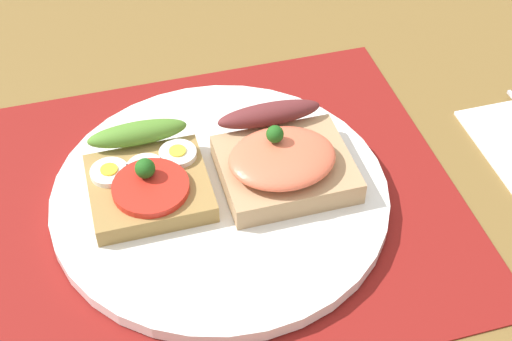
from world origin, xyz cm
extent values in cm
cube|color=brown|center=(0.00, 0.00, -1.60)|extent=(120.00, 90.00, 3.20)
cube|color=maroon|center=(0.00, 0.00, 0.15)|extent=(38.48, 33.81, 0.30)
cylinder|color=white|center=(0.00, 0.00, 0.88)|extent=(27.16, 27.16, 1.15)
cube|color=olive|center=(-5.47, 1.07, 2.26)|extent=(9.33, 8.61, 1.62)
cylinder|color=red|center=(-5.44, 0.22, 3.37)|extent=(5.99, 5.99, 0.60)
ellipsoid|color=#51862B|center=(-5.47, 5.77, 3.97)|extent=(8.21, 2.20, 1.80)
sphere|color=#1E5919|center=(-5.58, 1.07, 4.47)|extent=(1.60, 1.60, 1.60)
cylinder|color=white|center=(-8.27, 2.55, 3.32)|extent=(3.05, 3.05, 0.50)
cylinder|color=yellow|center=(-8.27, 2.55, 3.65)|extent=(1.37, 1.37, 0.16)
cylinder|color=white|center=(-5.47, 2.23, 3.32)|extent=(3.05, 3.05, 0.50)
cylinder|color=yellow|center=(-5.47, 2.23, 3.65)|extent=(1.37, 1.37, 0.16)
cylinder|color=white|center=(-2.67, 3.19, 3.32)|extent=(3.05, 3.05, 0.50)
cylinder|color=yellow|center=(-2.67, 3.19, 3.65)|extent=(1.37, 1.37, 0.16)
cube|color=tan|center=(5.47, -0.07, 2.46)|extent=(10.42, 8.82, 2.02)
ellipsoid|color=#EC6748|center=(4.97, -0.57, 4.38)|extent=(8.54, 7.06, 1.83)
ellipsoid|color=maroon|center=(5.47, 4.74, 4.37)|extent=(8.86, 2.20, 1.80)
sphere|color=#1E5919|center=(4.67, 0.53, 6.00)|extent=(1.40, 1.40, 1.40)
camera|label=1|loc=(-8.12, -39.76, 44.37)|focal=51.58mm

